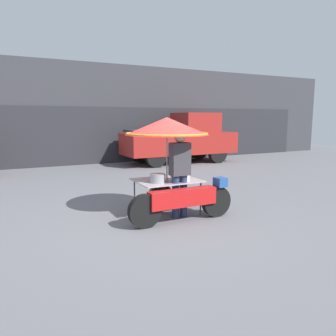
% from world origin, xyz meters
% --- Properties ---
extents(ground_plane, '(36.00, 36.00, 0.00)m').
position_xyz_m(ground_plane, '(0.00, 0.00, 0.00)').
color(ground_plane, slate).
extents(shopfront_building, '(28.00, 2.06, 4.20)m').
position_xyz_m(shopfront_building, '(0.00, 9.20, 2.09)').
color(shopfront_building, '#38383D').
rests_on(shopfront_building, ground).
extents(vendor_motorcycle_cart, '(2.14, 1.67, 1.95)m').
position_xyz_m(vendor_motorcycle_cart, '(0.27, 0.22, 1.46)').
color(vendor_motorcycle_cart, black).
rests_on(vendor_motorcycle_cart, ground).
extents(vendor_person, '(0.38, 0.23, 1.70)m').
position_xyz_m(vendor_person, '(0.35, -0.06, 0.96)').
color(vendor_person, navy).
rests_on(vendor_person, ground).
extents(pickup_truck, '(4.91, 1.77, 2.16)m').
position_xyz_m(pickup_truck, '(4.29, 6.84, 1.03)').
color(pickup_truck, black).
rests_on(pickup_truck, ground).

